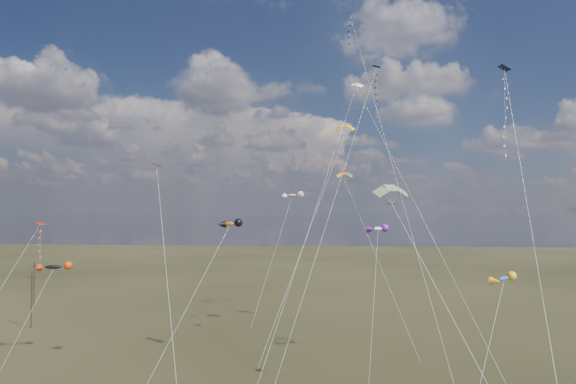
# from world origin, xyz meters

# --- Properties ---
(utility_pole_near) EXTENTS (1.40, 0.20, 8.00)m
(utility_pole_near) POSITION_xyz_m (-38.00, 30.00, 4.09)
(utility_pole_near) COLOR black
(utility_pole_near) RESTS_ON ground
(utility_pole_far) EXTENTS (1.40, 0.20, 8.00)m
(utility_pole_far) POSITION_xyz_m (-46.00, 44.00, 4.09)
(utility_pole_far) COLOR black
(utility_pole_far) RESTS_ON ground
(diamond_black_high) EXTENTS (11.33, 16.59, 33.25)m
(diamond_black_high) POSITION_xyz_m (9.46, 15.79, 28.49)
(diamond_black_high) COLOR black
(diamond_black_high) RESTS_ON ground
(diamond_navy_tall) EXTENTS (7.97, 26.13, 41.85)m
(diamond_navy_tall) POSITION_xyz_m (8.15, 20.54, 35.80)
(diamond_navy_tall) COLOR #071045
(diamond_navy_tall) RESTS_ON ground
(diamond_black_mid) EXTENTS (7.93, 16.11, 21.65)m
(diamond_black_mid) POSITION_xyz_m (-10.66, 5.16, 15.95)
(diamond_black_mid) COLOR black
(diamond_black_mid) RESTS_ON ground
(diamond_red_low) EXTENTS (5.96, 8.32, 15.41)m
(diamond_red_low) POSITION_xyz_m (-31.52, 20.23, 12.52)
(diamond_red_low) COLOR #A9180A
(diamond_red_low) RESTS_ON ground
(diamond_navy_right) EXTENTS (2.52, 16.78, 28.04)m
(diamond_navy_right) POSITION_xyz_m (18.10, -1.59, 23.30)
(diamond_navy_right) COLOR #0B1A54
(diamond_navy_right) RESTS_ON ground
(diamond_orange_center) EXTENTS (13.39, 19.11, 33.07)m
(diamond_orange_center) POSITION_xyz_m (11.81, 17.08, 22.88)
(diamond_orange_center) COLOR red
(diamond_orange_center) RESTS_ON ground
(parafoil_yellow) EXTENTS (11.13, 14.13, 28.53)m
(parafoil_yellow) POSITION_xyz_m (6.77, 26.21, 27.77)
(parafoil_yellow) COLOR #DFA10A
(parafoil_yellow) RESTS_ON ground
(parafoil_blue_white) EXTENTS (12.17, 30.00, 36.32)m
(parafoil_blue_white) POSITION_xyz_m (8.48, 35.25, 35.45)
(parafoil_blue_white) COLOR #1F54AD
(parafoil_blue_white) RESTS_ON ground
(parafoil_striped) EXTENTS (8.81, 13.62, 19.11)m
(parafoil_striped) POSITION_xyz_m (9.17, -4.50, 18.41)
(parafoil_striped) COLOR gold
(parafoil_striped) RESTS_ON ground
(parafoil_tricolor) EXTENTS (9.00, 16.84, 22.72)m
(parafoil_tricolor) POSITION_xyz_m (7.04, 32.65, 22.01)
(parafoil_tricolor) COLOR yellow
(parafoil_tricolor) RESTS_ON ground
(novelty_black_orange) EXTENTS (4.20, 7.31, 10.90)m
(novelty_black_orange) POSITION_xyz_m (-27.12, 16.12, 10.32)
(novelty_black_orange) COLOR black
(novelty_black_orange) RESTS_ON ground
(novelty_orange_black) EXTENTS (7.31, 13.68, 15.91)m
(novelty_orange_black) POSITION_xyz_m (-6.62, 16.83, 15.29)
(novelty_orange_black) COLOR orange
(novelty_orange_black) RESTS_ON ground
(novelty_white_purple) EXTENTS (2.97, 9.27, 15.33)m
(novelty_white_purple) POSITION_xyz_m (10.17, 16.82, 14.78)
(novelty_white_purple) COLOR white
(novelty_white_purple) RESTS_ON ground
(novelty_redwhite_stripe) EXTENTS (6.75, 15.34, 20.05)m
(novelty_redwhite_stripe) POSITION_xyz_m (-1.58, 45.85, 19.36)
(novelty_redwhite_stripe) COLOR red
(novelty_redwhite_stripe) RESTS_ON ground
(novelty_blue_yellow) EXTENTS (6.23, 7.21, 12.43)m
(novelty_blue_yellow) POSITION_xyz_m (17.13, -3.22, 11.97)
(novelty_blue_yellow) COLOR blue
(novelty_blue_yellow) RESTS_ON ground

